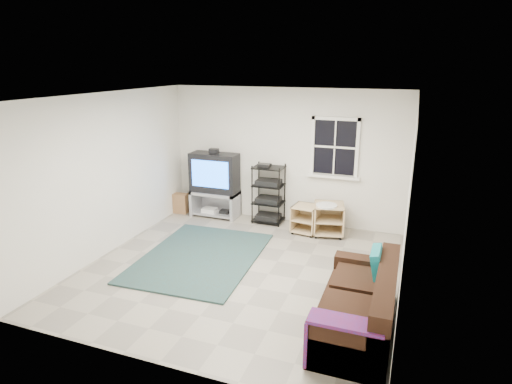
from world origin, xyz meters
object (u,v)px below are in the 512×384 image
at_px(side_table_left, 306,218).
at_px(av_rack, 268,198).
at_px(side_table_right, 328,217).
at_px(tv_unit, 215,180).
at_px(sofa, 360,307).

bearing_deg(side_table_left, av_rack, 163.02).
xyz_separation_m(av_rack, side_table_right, (1.23, -0.21, -0.16)).
relative_size(av_rack, side_table_right, 1.84).
xyz_separation_m(tv_unit, sofa, (3.29, -2.98, -0.48)).
height_order(tv_unit, av_rack, tv_unit).
xyz_separation_m(tv_unit, side_table_right, (2.36, -0.18, -0.43)).
xyz_separation_m(side_table_right, sofa, (0.93, -2.80, -0.04)).
relative_size(tv_unit, side_table_right, 2.22).
bearing_deg(av_rack, side_table_left, -16.98).
distance_m(tv_unit, av_rack, 1.17).
xyz_separation_m(av_rack, side_table_left, (0.82, -0.25, -0.23)).
relative_size(tv_unit, side_table_left, 2.70).
distance_m(side_table_left, sofa, 3.07).
bearing_deg(side_table_left, side_table_right, 5.91).
bearing_deg(tv_unit, side_table_left, -6.42).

